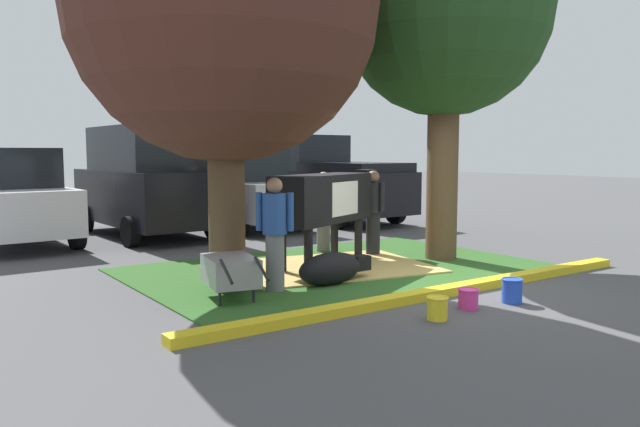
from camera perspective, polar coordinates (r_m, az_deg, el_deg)
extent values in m
plane|color=#4C4C4F|center=(9.13, 10.43, -6.66)|extent=(80.00, 80.00, 0.00)
cube|color=#2D5B23|center=(10.32, 1.74, -5.08)|extent=(6.61, 4.41, 0.02)
cube|color=yellow|center=(8.58, 11.28, -7.06)|extent=(7.81, 0.24, 0.12)
cube|color=tan|center=(10.35, 0.96, -4.96)|extent=(3.59, 2.96, 0.04)
cylinder|color=#4C3823|center=(9.02, -8.60, 1.06)|extent=(0.53, 0.53, 2.44)
sphere|color=#4C281E|center=(9.22, -8.87, 18.38)|extent=(4.39, 4.39, 4.39)
cylinder|color=brown|center=(11.29, 11.21, 3.65)|extent=(0.56, 0.56, 3.11)
sphere|color=#23471E|center=(11.55, 11.49, 17.90)|extent=(3.69, 3.69, 3.69)
cube|color=black|center=(10.35, 0.23, 1.42)|extent=(2.38, 1.60, 0.80)
cube|color=white|center=(10.48, 0.64, 1.47)|extent=(1.12, 1.03, 0.56)
cylinder|color=black|center=(11.51, 3.54, 2.34)|extent=(0.71, 0.56, 0.58)
cube|color=black|center=(11.79, 4.24, 3.29)|extent=(0.51, 0.42, 0.32)
cube|color=white|center=(11.97, 4.66, 3.13)|extent=(0.19, 0.23, 0.20)
cylinder|color=black|center=(11.30, 1.33, -2.22)|extent=(0.14, 0.14, 0.77)
cylinder|color=black|center=(11.08, 3.56, -2.39)|extent=(0.14, 0.14, 0.77)
cylinder|color=black|center=(9.84, -3.52, -3.41)|extent=(0.14, 0.14, 0.77)
cylinder|color=black|center=(9.58, -1.08, -3.65)|extent=(0.14, 0.14, 0.77)
cylinder|color=black|center=(9.36, -3.44, -0.58)|extent=(0.06, 0.06, 0.70)
ellipsoid|color=black|center=(9.04, 0.94, -5.13)|extent=(1.13, 0.56, 0.48)
cube|color=black|center=(9.43, 3.73, -4.57)|extent=(0.29, 0.22, 0.22)
cube|color=silver|center=(9.51, 4.25, -4.48)|extent=(0.07, 0.10, 0.16)
cylinder|color=black|center=(9.44, 1.85, -5.79)|extent=(0.36, 0.13, 0.10)
cylinder|color=slate|center=(11.95, 0.32, -1.71)|extent=(0.26, 0.26, 0.80)
cylinder|color=#23478C|center=(11.88, 0.32, 1.50)|extent=(0.34, 0.34, 0.55)
sphere|color=tan|center=(11.86, 0.32, 3.34)|extent=(0.22, 0.22, 0.22)
cylinder|color=#23478C|center=(11.95, 1.32, 1.66)|extent=(0.09, 0.09, 0.52)
cylinder|color=#23478C|center=(11.81, -0.69, 1.61)|extent=(0.09, 0.09, 0.52)
cylinder|color=black|center=(11.57, 4.91, -1.93)|extent=(0.26, 0.26, 0.81)
cylinder|color=black|center=(11.50, 4.94, 1.47)|extent=(0.34, 0.34, 0.56)
sphere|color=#8C664C|center=(11.48, 4.95, 3.41)|extent=(0.22, 0.22, 0.22)
cylinder|color=black|center=(11.35, 5.74, 1.54)|extent=(0.09, 0.09, 0.53)
cylinder|color=black|center=(11.65, 4.16, 1.66)|extent=(0.09, 0.09, 0.53)
cylinder|color=slate|center=(8.63, -4.17, -4.55)|extent=(0.26, 0.26, 0.81)
cylinder|color=#23478C|center=(8.53, -4.20, -0.02)|extent=(0.34, 0.34, 0.56)
sphere|color=#8C664C|center=(8.50, -4.22, 2.60)|extent=(0.22, 0.22, 0.22)
cylinder|color=#23478C|center=(8.58, -5.64, 0.19)|extent=(0.09, 0.09, 0.53)
cylinder|color=#23478C|center=(8.49, -2.75, 0.15)|extent=(0.09, 0.09, 0.53)
cube|color=gray|center=(8.17, -8.25, -5.21)|extent=(0.78, 1.01, 0.36)
cylinder|color=black|center=(8.69, -9.07, -6.05)|extent=(0.17, 0.37, 0.36)
cylinder|color=black|center=(7.90, -9.23, -7.69)|extent=(0.04, 0.04, 0.24)
cylinder|color=black|center=(8.01, -6.14, -7.46)|extent=(0.04, 0.04, 0.24)
cylinder|color=black|center=(7.48, -8.64, -5.30)|extent=(0.15, 0.53, 0.23)
cylinder|color=black|center=(7.60, -5.41, -5.09)|extent=(0.15, 0.53, 0.23)
cylinder|color=yellow|center=(7.36, 10.76, -8.62)|extent=(0.24, 0.24, 0.26)
torus|color=yellow|center=(7.33, 10.78, -7.64)|extent=(0.26, 0.26, 0.02)
cylinder|color=#EA3893|center=(7.95, 13.51, -7.68)|extent=(0.24, 0.24, 0.24)
torus|color=#EA3893|center=(7.92, 13.53, -6.84)|extent=(0.27, 0.27, 0.02)
cylinder|color=blue|center=(8.39, 17.28, -6.85)|extent=(0.26, 0.26, 0.31)
torus|color=blue|center=(8.36, 17.31, -5.83)|extent=(0.28, 0.28, 0.02)
cube|color=silver|center=(14.39, -26.60, 0.43)|extent=(1.98, 4.47, 0.90)
cube|color=black|center=(14.35, -26.75, 3.81)|extent=(1.67, 2.26, 0.80)
cylinder|color=black|center=(16.01, -24.34, -0.62)|extent=(0.25, 0.65, 0.64)
cylinder|color=black|center=(13.26, -21.51, -1.72)|extent=(0.25, 0.65, 0.64)
cube|color=black|center=(14.86, -15.72, 1.55)|extent=(2.09, 4.68, 1.20)
cube|color=black|center=(14.82, -15.84, 5.79)|extent=(1.80, 3.27, 1.00)
cylinder|color=black|center=(16.01, -20.82, -0.49)|extent=(0.25, 0.65, 0.64)
cylinder|color=black|center=(16.64, -14.55, -0.07)|extent=(0.25, 0.65, 0.64)
cylinder|color=black|center=(13.19, -17.07, -1.61)|extent=(0.25, 0.65, 0.64)
cylinder|color=black|center=(13.95, -9.75, -1.05)|extent=(0.25, 0.65, 0.64)
cube|color=silver|center=(15.96, -7.32, 1.45)|extent=(1.98, 4.47, 0.90)
cube|color=black|center=(15.92, -7.35, 4.50)|extent=(1.67, 2.26, 0.80)
cylinder|color=black|center=(16.85, -12.39, 0.04)|extent=(0.25, 0.65, 0.64)
cylinder|color=black|center=(17.68, -7.11, 0.39)|extent=(0.25, 0.65, 0.64)
cylinder|color=black|center=(14.32, -7.53, -0.85)|extent=(0.25, 0.65, 0.64)
cylinder|color=black|center=(15.29, -1.68, -0.39)|extent=(0.25, 0.65, 0.64)
cube|color=black|center=(17.50, 0.62, 2.19)|extent=(2.22, 5.48, 1.10)
cube|color=black|center=(18.22, -1.22, 5.63)|extent=(1.91, 1.88, 1.00)
cube|color=black|center=(16.54, 3.23, 4.30)|extent=(2.01, 2.78, 0.24)
cylinder|color=black|center=(18.40, -5.21, 0.62)|extent=(0.25, 0.65, 0.64)
cylinder|color=black|center=(19.54, -0.25, 0.94)|extent=(0.25, 0.65, 0.64)
cylinder|color=black|center=(15.56, 1.71, -0.28)|extent=(0.25, 0.65, 0.64)
cylinder|color=black|center=(16.89, 6.98, 0.15)|extent=(0.25, 0.65, 0.64)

